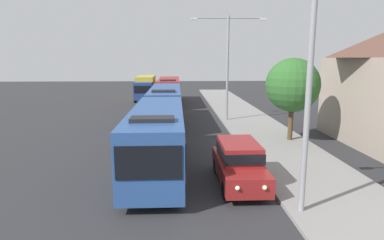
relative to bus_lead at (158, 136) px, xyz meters
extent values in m
cube|color=#284C8C|center=(0.00, 0.02, 0.01)|extent=(2.50, 10.54, 2.70)
cube|color=black|center=(1.27, 0.02, 0.36)|extent=(0.04, 9.70, 1.00)
cube|color=black|center=(-1.27, 0.02, 0.36)|extent=(0.04, 9.70, 1.00)
cube|color=black|center=(0.00, -5.27, 0.31)|extent=(2.30, 0.04, 1.20)
cube|color=black|center=(1.28, 0.02, -0.79)|extent=(0.03, 10.01, 0.36)
cube|color=black|center=(0.00, -3.14, 1.44)|extent=(1.75, 0.90, 0.16)
cylinder|color=black|center=(1.10, -3.25, -1.19)|extent=(0.28, 1.00, 1.00)
cylinder|color=black|center=(-1.10, -3.25, -1.19)|extent=(0.28, 1.00, 1.00)
cylinder|color=black|center=(1.10, 2.92, -1.19)|extent=(0.28, 1.00, 1.00)
cylinder|color=black|center=(-1.10, 2.92, -1.19)|extent=(0.28, 1.00, 1.00)
cube|color=#284C8C|center=(0.00, 11.74, 0.01)|extent=(2.50, 11.06, 2.70)
cube|color=black|center=(1.27, 11.74, 0.36)|extent=(0.04, 10.18, 1.00)
cube|color=black|center=(-1.27, 11.74, 0.36)|extent=(0.04, 10.18, 1.00)
cube|color=black|center=(0.00, 6.19, 0.31)|extent=(2.30, 0.04, 1.20)
cube|color=orange|center=(1.28, 11.74, -0.79)|extent=(0.03, 10.51, 0.36)
cube|color=black|center=(0.00, 8.42, 1.44)|extent=(1.75, 0.90, 0.16)
cylinder|color=black|center=(1.10, 8.31, -1.19)|extent=(0.28, 1.00, 1.00)
cylinder|color=black|center=(-1.10, 8.31, -1.19)|extent=(0.28, 1.00, 1.00)
cylinder|color=black|center=(1.10, 14.78, -1.19)|extent=(0.28, 1.00, 1.00)
cylinder|color=black|center=(-1.10, 14.78, -1.19)|extent=(0.28, 1.00, 1.00)
cube|color=maroon|center=(0.00, 24.51, 0.01)|extent=(2.50, 11.86, 2.70)
cube|color=black|center=(1.27, 24.51, 0.36)|extent=(0.04, 10.91, 1.00)
cube|color=black|center=(-1.27, 24.51, 0.36)|extent=(0.04, 10.91, 1.00)
cube|color=black|center=(0.00, 18.56, 0.31)|extent=(2.30, 0.04, 1.20)
cube|color=black|center=(1.28, 24.51, -0.79)|extent=(0.03, 11.27, 0.36)
cube|color=black|center=(0.00, 20.95, 1.44)|extent=(1.75, 0.90, 0.16)
cylinder|color=black|center=(1.10, 20.84, -1.19)|extent=(0.28, 1.00, 1.00)
cylinder|color=black|center=(-1.10, 20.84, -1.19)|extent=(0.28, 1.00, 1.00)
cylinder|color=black|center=(1.10, 27.77, -1.19)|extent=(0.28, 1.00, 1.00)
cylinder|color=black|center=(-1.10, 27.77, -1.19)|extent=(0.28, 1.00, 1.00)
cube|color=maroon|center=(3.70, -2.29, -0.99)|extent=(1.84, 4.79, 0.80)
cube|color=maroon|center=(3.70, -2.14, -0.19)|extent=(1.62, 2.78, 0.80)
cube|color=black|center=(3.70, -2.14, -0.19)|extent=(1.66, 2.87, 0.44)
sphere|color=#F9EFCC|center=(3.19, -4.71, -0.89)|extent=(0.18, 0.18, 0.18)
sphere|color=#F9EFCC|center=(4.20, -4.71, -0.89)|extent=(0.18, 0.18, 0.18)
cylinder|color=black|center=(2.88, -3.78, -1.34)|extent=(0.22, 0.70, 0.70)
cylinder|color=black|center=(4.52, -3.78, -1.34)|extent=(0.22, 0.70, 0.70)
cylinder|color=black|center=(2.88, -0.81, -1.34)|extent=(0.22, 0.70, 0.70)
cylinder|color=black|center=(4.52, -0.81, -1.34)|extent=(0.22, 0.70, 0.70)
cube|color=navy|center=(-3.30, 25.73, -0.24)|extent=(2.30, 1.80, 2.20)
cube|color=gold|center=(-3.30, 29.69, 0.11)|extent=(2.35, 6.12, 2.70)
cube|color=black|center=(-3.30, 24.81, 0.06)|extent=(2.07, 0.04, 0.90)
cylinder|color=black|center=(-4.33, 25.73, -1.24)|extent=(0.26, 0.90, 0.90)
cylinder|color=black|center=(-2.27, 25.73, -1.24)|extent=(0.26, 0.90, 0.90)
cylinder|color=black|center=(-4.33, 30.97, -1.24)|extent=(0.26, 0.90, 0.90)
cylinder|color=black|center=(-2.27, 30.97, -1.24)|extent=(0.26, 0.90, 0.90)
cylinder|color=gray|center=(5.40, -5.25, 2.40)|extent=(0.20, 0.20, 7.87)
cylinder|color=gray|center=(5.40, 12.66, 2.93)|extent=(0.20, 0.20, 8.93)
cylinder|color=gray|center=(3.93, 12.66, 7.19)|extent=(2.94, 0.10, 0.10)
cube|color=silver|center=(2.46, 12.66, 7.11)|extent=(0.56, 0.28, 0.16)
cylinder|color=gray|center=(6.87, 12.66, 7.19)|extent=(2.94, 0.10, 0.10)
cube|color=silver|center=(8.34, 12.66, 7.11)|extent=(0.56, 0.28, 0.16)
cylinder|color=#4C3823|center=(8.53, 5.08, -0.41)|extent=(0.32, 0.32, 2.26)
sphere|color=#2D6028|center=(8.53, 5.08, 2.12)|extent=(3.51, 3.51, 3.51)
camera|label=1|loc=(0.99, -16.02, 3.80)|focal=30.70mm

